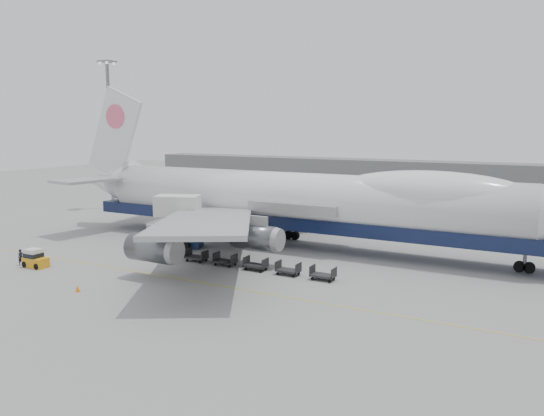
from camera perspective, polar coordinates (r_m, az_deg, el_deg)
The scene contains 15 objects.
ground at distance 54.18m, azimuth -2.90°, elevation -6.56°, with size 260.00×260.00×0.00m, color gray.
apron_line at distance 49.36m, azimuth -6.56°, elevation -8.14°, with size 60.00×0.15×0.01m, color gold.
hangar at distance 120.98m, azimuth 10.38°, elevation 3.50°, with size 110.00×8.00×7.00m, color slate.
floodlight_mast at distance 97.45m, azimuth -17.05°, elevation 8.36°, with size 2.40×2.40×25.43m.
airliner at distance 63.14m, azimuth 3.22°, elevation 0.84°, with size 67.00×55.30×19.98m.
catering_truck at distance 64.19m, azimuth -10.07°, elevation -1.10°, with size 6.14×5.16×6.22m.
baggage_tug at distance 59.83m, azimuth -24.16°, elevation -5.04°, with size 2.57×1.47×1.88m.
ground_worker at distance 61.20m, azimuth -25.39°, elevation -4.81°, with size 0.62×0.41×1.69m, color black.
traffic_cone at distance 49.84m, azimuth -20.19°, elevation -8.14°, with size 0.41×0.41×0.60m.
dolly_0 at distance 59.69m, azimuth -10.96°, elevation -4.75°, with size 2.30×1.35×1.30m.
dolly_1 at distance 57.49m, azimuth -8.12°, elevation -5.19°, with size 2.30×1.35×1.30m.
dolly_2 at distance 55.44m, azimuth -5.06°, elevation -5.66°, with size 2.30×1.35×1.30m.
dolly_3 at distance 53.57m, azimuth -1.77°, elevation -6.15°, with size 2.30×1.35×1.30m.
dolly_4 at distance 51.89m, azimuth 1.76°, elevation -6.64°, with size 2.30×1.35×1.30m.
dolly_5 at distance 50.42m, azimuth 5.51°, elevation -7.14°, with size 2.30×1.35×1.30m.
Camera 1 is at (27.21, -44.61, 14.32)m, focal length 35.00 mm.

